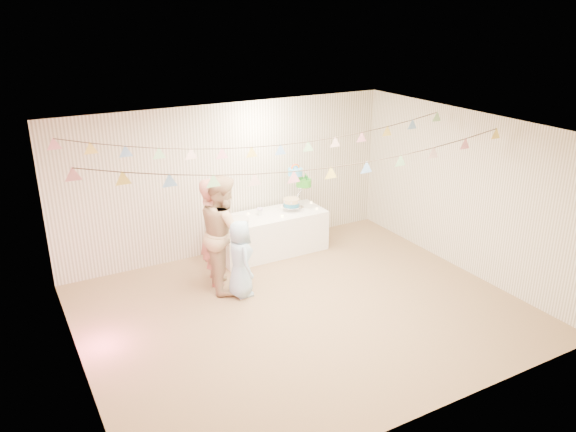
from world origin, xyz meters
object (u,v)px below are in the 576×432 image
person_adult_a (214,232)px  person_adult_b (224,233)px  table (271,233)px  cake_stand (297,186)px  person_child (240,259)px

person_adult_a → person_adult_b: bearing=-149.0°
table → person_adult_a: 1.48m
person_adult_a → person_adult_b: size_ratio=0.95×
cake_stand → person_child: (-1.66, -1.19, -0.54)m
table → person_adult_b: bearing=-146.8°
cake_stand → person_adult_a: bearing=-161.5°
cake_stand → person_adult_a: person_adult_a is taller
table → cake_stand: (0.55, 0.05, 0.78)m
person_adult_a → person_child: bearing=-151.9°
person_adult_b → person_child: size_ratio=1.51×
table → person_adult_b: (-1.20, -0.79, 0.54)m
person_adult_a → person_adult_b: (0.08, -0.22, 0.05)m
cake_stand → table: bearing=-174.8°
person_child → person_adult_b: bearing=18.0°
table → person_adult_a: person_adult_a is taller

